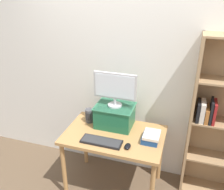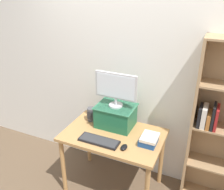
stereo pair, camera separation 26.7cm
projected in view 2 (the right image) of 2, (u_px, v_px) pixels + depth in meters
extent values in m
plane|color=brown|center=(113.00, 185.00, 3.12)|extent=(12.00, 12.00, 0.00)
cube|color=silver|center=(130.00, 76.00, 2.96)|extent=(7.00, 0.08, 2.60)
cube|color=#B7844C|center=(113.00, 135.00, 2.80)|extent=(1.11, 0.71, 0.04)
cylinder|color=#B7844C|center=(63.00, 166.00, 2.90)|extent=(0.05, 0.05, 0.74)
cylinder|color=#B7844C|center=(89.00, 138.00, 3.40)|extent=(0.05, 0.05, 0.74)
cylinder|color=#B7844C|center=(161.00, 158.00, 3.02)|extent=(0.05, 0.05, 0.74)
cube|color=tan|center=(193.00, 123.00, 2.67)|extent=(0.03, 0.28, 1.88)
cube|color=tan|center=(218.00, 166.00, 2.74)|extent=(0.64, 0.27, 0.02)
cube|color=black|center=(200.00, 115.00, 2.57)|extent=(0.03, 0.20, 0.22)
cube|color=silver|center=(204.00, 116.00, 2.56)|extent=(0.05, 0.20, 0.22)
cube|color=#AD662D|center=(209.00, 119.00, 2.55)|extent=(0.04, 0.20, 0.16)
cube|color=black|center=(213.00, 116.00, 2.52)|extent=(0.02, 0.20, 0.25)
cube|color=maroon|center=(217.00, 118.00, 2.51)|extent=(0.03, 0.20, 0.24)
cube|color=#1E6642|center=(116.00, 116.00, 2.90)|extent=(0.42, 0.32, 0.26)
cube|color=#337A56|center=(116.00, 106.00, 2.84)|extent=(0.44, 0.34, 0.01)
cylinder|color=#B7B7BA|center=(116.00, 105.00, 2.84)|extent=(0.16, 0.16, 0.02)
cylinder|color=#B7B7BA|center=(116.00, 101.00, 2.82)|extent=(0.03, 0.03, 0.08)
cube|color=#B7B7BA|center=(116.00, 86.00, 2.73)|extent=(0.49, 0.04, 0.30)
cube|color=silver|center=(115.00, 87.00, 2.72)|extent=(0.45, 0.00, 0.26)
cube|color=black|center=(99.00, 141.00, 2.65)|extent=(0.44, 0.16, 0.02)
cube|color=#333335|center=(99.00, 140.00, 2.64)|extent=(0.41, 0.14, 0.00)
ellipsoid|color=black|center=(124.00, 147.00, 2.54)|extent=(0.06, 0.10, 0.04)
cube|color=navy|center=(148.00, 141.00, 2.62)|extent=(0.17, 0.21, 0.07)
cube|color=silver|center=(150.00, 137.00, 2.59)|extent=(0.17, 0.21, 0.03)
cylinder|color=#4C4C51|center=(91.00, 114.00, 3.02)|extent=(0.10, 0.10, 0.17)
cube|color=#2D2D30|center=(89.00, 116.00, 2.97)|extent=(0.06, 0.00, 0.09)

